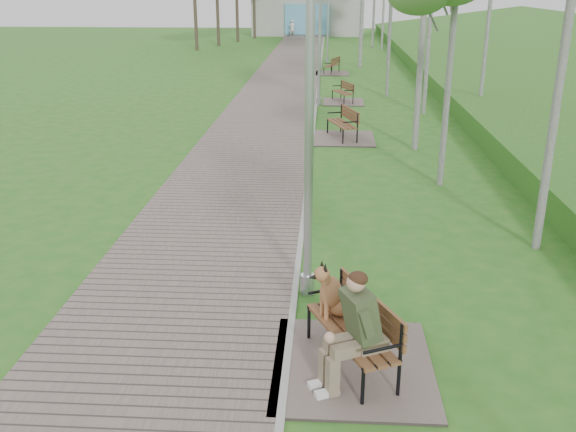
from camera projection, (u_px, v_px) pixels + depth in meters
name	position (u px, v px, depth m)	size (l,w,h in m)	color
ground	(300.00, 251.00, 11.83)	(120.00, 120.00, 0.00)	#26661D
walkway	(284.00, 80.00, 32.07)	(3.50, 67.00, 0.04)	#6C5D57
kerb	(319.00, 80.00, 31.96)	(0.10, 67.00, 0.05)	#999993
embankment	(576.00, 88.00, 29.87)	(14.00, 70.00, 1.60)	#497B2A
building_north	(308.00, 12.00, 58.99)	(10.00, 5.20, 4.00)	#9E9E99
bench_main	(347.00, 335.00, 8.06)	(2.04, 2.27, 1.78)	#6C5D57
bench_second	(342.00, 132.00, 20.15)	(1.95, 2.17, 1.20)	#6C5D57
bench_third	(343.00, 98.00, 26.24)	(1.65, 1.84, 1.02)	#6C5D57
bench_far	(332.00, 70.00, 34.42)	(1.75, 1.94, 1.07)	#6C5D57
lamp_post_near	(309.00, 128.00, 9.29)	(0.22, 0.22, 5.75)	#A3A6AB
lamp_post_second	(320.00, 41.00, 24.84)	(0.21, 0.21, 5.33)	#A3A6AB
lamp_post_third	(328.00, 25.00, 38.56)	(0.18, 0.18, 4.74)	#A3A6AB
pedestrian_near	(292.00, 28.00, 56.67)	(0.55, 0.36, 1.50)	silver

